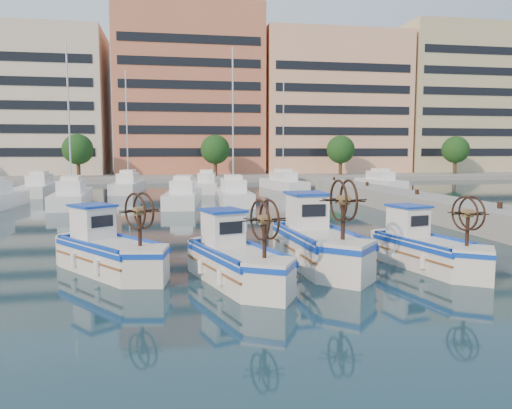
% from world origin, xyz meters
% --- Properties ---
extents(ground, '(300.00, 300.00, 0.00)m').
position_xyz_m(ground, '(0.00, 0.00, 0.00)').
color(ground, '#1B3A47').
rests_on(ground, ground).
extents(quay, '(3.00, 60.00, 1.20)m').
position_xyz_m(quay, '(13.00, 8.00, 0.60)').
color(quay, gray).
rests_on(quay, ground).
extents(waterfront, '(180.00, 40.00, 25.60)m').
position_xyz_m(waterfront, '(9.23, 65.04, 11.10)').
color(waterfront, gray).
rests_on(waterfront, ground).
extents(yacht_marina, '(39.26, 22.95, 11.50)m').
position_xyz_m(yacht_marina, '(-3.50, 27.78, 0.53)').
color(yacht_marina, white).
rests_on(yacht_marina, ground).
extents(fishing_boat_a, '(3.82, 4.36, 2.69)m').
position_xyz_m(fishing_boat_a, '(-4.39, 1.35, 0.74)').
color(fishing_boat_a, silver).
rests_on(fishing_boat_a, ground).
extents(fishing_boat_b, '(2.82, 4.35, 2.64)m').
position_xyz_m(fishing_boat_b, '(-0.51, -0.61, 0.73)').
color(fishing_boat_b, silver).
rests_on(fishing_boat_b, ground).
extents(fishing_boat_c, '(2.29, 4.98, 3.06)m').
position_xyz_m(fishing_boat_c, '(2.55, 1.13, 0.84)').
color(fishing_boat_c, silver).
rests_on(fishing_boat_c, ground).
extents(fishing_boat_d, '(2.46, 4.22, 2.56)m').
position_xyz_m(fishing_boat_d, '(6.02, 0.13, 0.70)').
color(fishing_boat_d, silver).
rests_on(fishing_boat_d, ground).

